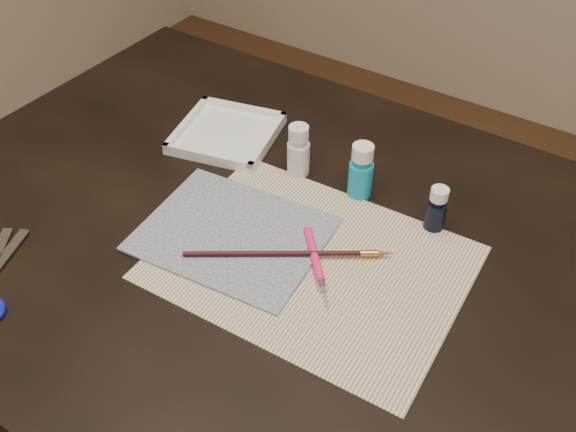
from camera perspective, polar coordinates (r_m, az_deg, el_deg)
The scene contains 9 objects.
table at distance 1.28m, azimuth -0.00°, elevation -14.21°, with size 1.30×0.90×0.75m, color black.
paper at distance 0.96m, azimuth 2.08°, elevation -4.14°, with size 0.44×0.34×0.00m, color silver.
canvas at distance 1.00m, azimuth -4.94°, elevation -1.59°, with size 0.28×0.22×0.00m, color #182A41.
paint_bottle_white at distance 1.09m, azimuth 0.94°, elevation 5.88°, with size 0.04×0.04×0.09m, color silver.
paint_bottle_cyan at distance 1.05m, azimuth 6.51°, elevation 4.03°, with size 0.04×0.04×0.10m, color #1391B8.
paint_bottle_navy at distance 1.01m, azimuth 13.07°, elevation 0.64°, with size 0.03×0.03×0.08m, color black.
paintbrush at distance 0.96m, azimuth 0.12°, elevation -3.34°, with size 0.32×0.01×0.01m, color black, non-canonical shape.
craft_knife at distance 0.94m, azimuth 2.61°, elevation -4.54°, with size 0.16×0.01×0.01m, color #FF2077, non-canonical shape.
palette_tray at distance 1.20m, azimuth -5.47°, elevation 7.37°, with size 0.17×0.17×0.02m, color white.
Camera 1 is at (0.39, -0.59, 1.44)m, focal length 40.00 mm.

